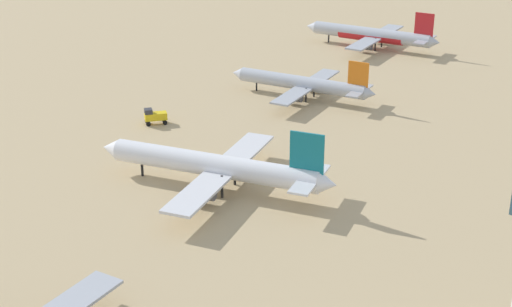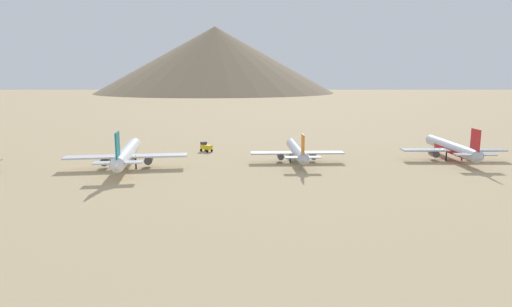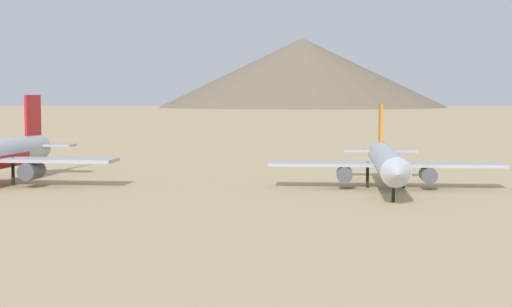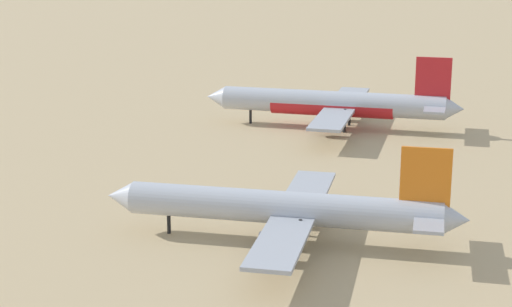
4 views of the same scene
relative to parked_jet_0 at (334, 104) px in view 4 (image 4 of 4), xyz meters
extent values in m
cylinder|color=#B2B7C1|center=(0.36, 0.00, 0.17)|extent=(39.35, 4.50, 4.15)
cone|color=#B2B7C1|center=(21.77, 0.19, 0.17)|extent=(3.53, 4.10, 4.07)
cone|color=#B2B7C1|center=(-20.82, -0.18, 0.17)|extent=(3.09, 3.76, 3.73)
cube|color=red|center=(-16.89, -0.15, 5.03)|extent=(6.01, 0.44, 7.64)
cube|color=#A4A8B2|center=(-17.54, -0.16, 0.59)|extent=(3.61, 13.13, 0.39)
cube|color=#A4A8B2|center=(-1.27, -0.01, -0.55)|extent=(5.79, 37.17, 0.49)
cylinder|color=#4C4C54|center=(-0.46, 6.55, -2.06)|extent=(4.61, 2.55, 2.51)
cylinder|color=#4C4C54|center=(-0.34, -6.56, -2.06)|extent=(4.61, 2.55, 2.51)
cylinder|color=black|center=(15.30, 0.14, -2.33)|extent=(0.48, 0.48, 4.17)
cylinder|color=black|center=(-2.39, 2.82, -2.33)|extent=(0.48, 0.48, 4.17)
cylinder|color=black|center=(-2.34, -2.86, -2.33)|extent=(0.48, 0.48, 4.17)
cylinder|color=red|center=(0.36, 0.00, -0.14)|extent=(21.66, 4.35, 4.16)
cylinder|color=#B2B7C1|center=(-4.00, 57.12, -0.33)|extent=(35.12, 5.29, 3.69)
cone|color=#B2B7C1|center=(15.03, 57.99, -0.33)|extent=(3.27, 3.76, 3.62)
cone|color=#B2B7C1|center=(-22.83, 56.26, -0.33)|extent=(2.87, 3.44, 3.32)
cube|color=orange|center=(-19.34, 56.42, 3.99)|extent=(5.36, 0.58, 6.80)
cube|color=#A4A8B2|center=(-19.92, 56.40, 0.04)|extent=(3.64, 11.79, 0.35)
cube|color=#A4A8B2|center=(-5.45, 57.06, -0.98)|extent=(6.36, 33.23, 0.44)
cylinder|color=#4C4C54|center=(-4.94, 62.92, -2.31)|extent=(4.18, 2.42, 2.24)
cylinder|color=#4C4C54|center=(-4.41, 51.27, -2.31)|extent=(4.18, 2.42, 2.24)
cylinder|color=black|center=(9.28, 57.73, -2.56)|extent=(0.43, 0.43, 3.71)
cylinder|color=black|center=(-6.54, 59.54, -2.56)|extent=(0.43, 0.43, 3.71)
cylinder|color=black|center=(-6.31, 54.49, -2.56)|extent=(0.43, 0.43, 3.71)
camera|label=1|loc=(-88.22, 222.79, 57.49)|focal=52.30mm
camera|label=2|loc=(-161.83, 70.47, 25.89)|focal=31.36mm
camera|label=3|loc=(111.72, 54.88, 8.81)|focal=57.69mm
camera|label=4|loc=(-23.57, 141.87, 29.02)|focal=57.99mm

